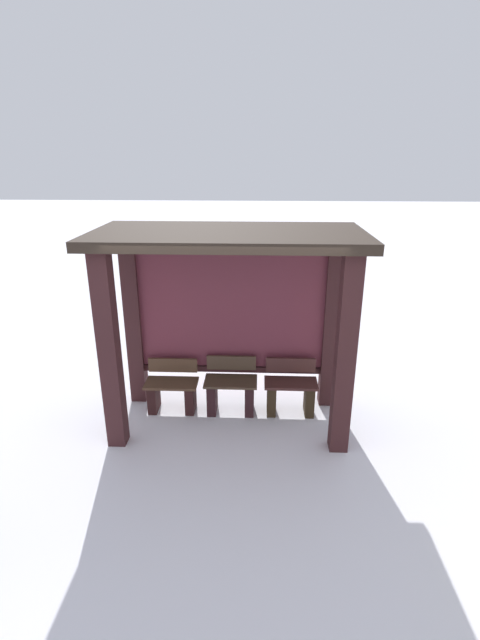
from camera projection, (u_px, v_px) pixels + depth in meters
The scene contains 5 objects.
ground_plane at pixel (230, 420), 6.05m from camera, with size 60.00×60.00×0.00m, color white.
bus_shelter at pixel (229, 290), 5.56m from camera, with size 3.16×1.54×2.53m.
bench_left_inside at pixel (172, 390), 6.22m from camera, with size 0.71×0.36×0.71m.
bench_center_inside at pixel (231, 390), 6.18m from camera, with size 0.71×0.40×0.76m.
bench_right_inside at pixel (290, 391), 6.15m from camera, with size 0.71×0.35×0.75m.
Camera 1 is at (0.36, -5.20, 3.36)m, focal length 25.33 mm.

